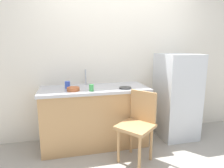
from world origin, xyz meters
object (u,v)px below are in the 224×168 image
(cup_green, at_px, (91,88))
(cup_blue, at_px, (67,85))
(refrigerator, at_px, (176,96))
(terracotta_bowl, at_px, (73,89))
(chair, at_px, (138,123))
(hotplate, at_px, (125,88))

(cup_green, bearing_deg, cup_blue, 141.91)
(refrigerator, bearing_deg, terracotta_bowl, -175.58)
(cup_green, bearing_deg, refrigerator, 8.01)
(chair, distance_m, cup_green, 0.76)
(terracotta_bowl, xyz_separation_m, cup_green, (0.23, -0.07, 0.02))
(refrigerator, relative_size, cup_green, 14.82)
(refrigerator, height_order, hotplate, refrigerator)
(refrigerator, bearing_deg, cup_green, -171.99)
(terracotta_bowl, relative_size, cup_green, 1.88)
(cup_green, xyz_separation_m, cup_blue, (-0.31, 0.24, 0.01))
(refrigerator, relative_size, terracotta_bowl, 7.89)
(refrigerator, bearing_deg, chair, -148.00)
(hotplate, bearing_deg, cup_blue, 165.71)
(refrigerator, distance_m, cup_blue, 1.71)
(refrigerator, xyz_separation_m, cup_green, (-1.39, -0.20, 0.25))
(hotplate, bearing_deg, terracotta_bowl, 177.57)
(cup_blue, bearing_deg, cup_green, -38.09)
(hotplate, height_order, cup_blue, cup_blue)
(chair, xyz_separation_m, cup_green, (-0.54, 0.34, 0.41))
(hotplate, bearing_deg, cup_green, -175.30)
(chair, relative_size, cup_green, 9.89)
(cup_blue, bearing_deg, terracotta_bowl, -67.33)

